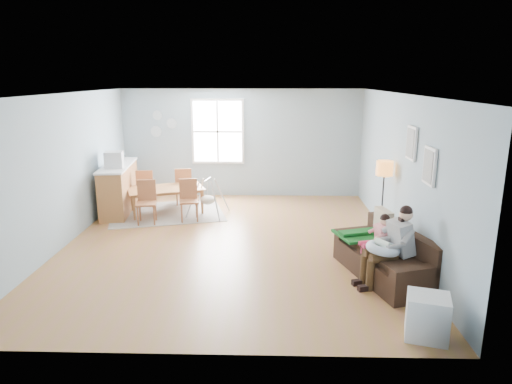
{
  "coord_description": "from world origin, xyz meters",
  "views": [
    {
      "loc": [
        0.69,
        -7.93,
        2.98
      ],
      "look_at": [
        0.46,
        -0.11,
        1.0
      ],
      "focal_mm": 32.0,
      "sensor_mm": 36.0,
      "label": 1
    }
  ],
  "objects_px": {
    "counter": "(119,188)",
    "storage_cube": "(426,317)",
    "floor_lamp": "(384,175)",
    "chair_sw": "(147,199)",
    "chair_ne": "(184,184)",
    "monitor": "(114,160)",
    "sofa": "(387,260)",
    "dining_table": "(167,201)",
    "baby_swing": "(208,199)",
    "chair_nw": "(145,186)",
    "father": "(392,244)",
    "toddler": "(379,234)",
    "chair_se": "(189,197)"
  },
  "relations": [
    {
      "from": "sofa",
      "to": "toddler",
      "type": "height_order",
      "value": "toddler"
    },
    {
      "from": "chair_ne",
      "to": "chair_se",
      "type": "bearing_deg",
      "value": -74.44
    },
    {
      "from": "chair_se",
      "to": "chair_nw",
      "type": "relative_size",
      "value": 0.98
    },
    {
      "from": "chair_ne",
      "to": "baby_swing",
      "type": "xyz_separation_m",
      "value": [
        0.68,
        -0.82,
        -0.14
      ]
    },
    {
      "from": "father",
      "to": "chair_se",
      "type": "bearing_deg",
      "value": 138.61
    },
    {
      "from": "monitor",
      "to": "toddler",
      "type": "bearing_deg",
      "value": -29.71
    },
    {
      "from": "dining_table",
      "to": "monitor",
      "type": "bearing_deg",
      "value": 172.13
    },
    {
      "from": "chair_se",
      "to": "chair_ne",
      "type": "relative_size",
      "value": 0.98
    },
    {
      "from": "floor_lamp",
      "to": "chair_sw",
      "type": "distance_m",
      "value": 4.79
    },
    {
      "from": "chair_sw",
      "to": "counter",
      "type": "height_order",
      "value": "counter"
    },
    {
      "from": "toddler",
      "to": "storage_cube",
      "type": "bearing_deg",
      "value": -85.11
    },
    {
      "from": "chair_ne",
      "to": "counter",
      "type": "bearing_deg",
      "value": -157.4
    },
    {
      "from": "father",
      "to": "counter",
      "type": "distance_m",
      "value": 6.34
    },
    {
      "from": "dining_table",
      "to": "chair_se",
      "type": "height_order",
      "value": "chair_se"
    },
    {
      "from": "floor_lamp",
      "to": "chair_nw",
      "type": "distance_m",
      "value": 5.43
    },
    {
      "from": "sofa",
      "to": "chair_sw",
      "type": "bearing_deg",
      "value": 149.6
    },
    {
      "from": "dining_table",
      "to": "monitor",
      "type": "relative_size",
      "value": 3.84
    },
    {
      "from": "dining_table",
      "to": "chair_nw",
      "type": "relative_size",
      "value": 1.82
    },
    {
      "from": "chair_sw",
      "to": "chair_nw",
      "type": "bearing_deg",
      "value": 106.0
    },
    {
      "from": "chair_nw",
      "to": "chair_ne",
      "type": "relative_size",
      "value": 1.0
    },
    {
      "from": "baby_swing",
      "to": "dining_table",
      "type": "bearing_deg",
      "value": 172.43
    },
    {
      "from": "father",
      "to": "chair_ne",
      "type": "height_order",
      "value": "father"
    },
    {
      "from": "chair_se",
      "to": "chair_nw",
      "type": "distance_m",
      "value": 1.5
    },
    {
      "from": "toddler",
      "to": "chair_nw",
      "type": "relative_size",
      "value": 0.85
    },
    {
      "from": "floor_lamp",
      "to": "chair_se",
      "type": "xyz_separation_m",
      "value": [
        -3.82,
        1.09,
        -0.74
      ]
    },
    {
      "from": "counter",
      "to": "sofa",
      "type": "bearing_deg",
      "value": -33.0
    },
    {
      "from": "storage_cube",
      "to": "monitor",
      "type": "distance_m",
      "value": 7.07
    },
    {
      "from": "father",
      "to": "dining_table",
      "type": "height_order",
      "value": "father"
    },
    {
      "from": "counter",
      "to": "baby_swing",
      "type": "height_order",
      "value": "counter"
    },
    {
      "from": "counter",
      "to": "monitor",
      "type": "relative_size",
      "value": 4.66
    },
    {
      "from": "counter",
      "to": "baby_swing",
      "type": "relative_size",
      "value": 2.13
    },
    {
      "from": "storage_cube",
      "to": "chair_se",
      "type": "bearing_deg",
      "value": 128.53
    },
    {
      "from": "floor_lamp",
      "to": "dining_table",
      "type": "height_order",
      "value": "floor_lamp"
    },
    {
      "from": "father",
      "to": "toddler",
      "type": "distance_m",
      "value": 0.44
    },
    {
      "from": "father",
      "to": "counter",
      "type": "relative_size",
      "value": 0.61
    },
    {
      "from": "dining_table",
      "to": "counter",
      "type": "xyz_separation_m",
      "value": [
        -1.1,
        0.13,
        0.26
      ]
    },
    {
      "from": "dining_table",
      "to": "chair_se",
      "type": "bearing_deg",
      "value": -59.32
    },
    {
      "from": "chair_nw",
      "to": "dining_table",
      "type": "bearing_deg",
      "value": -38.28
    },
    {
      "from": "counter",
      "to": "storage_cube",
      "type": "bearing_deg",
      "value": -44.0
    },
    {
      "from": "sofa",
      "to": "chair_sw",
      "type": "xyz_separation_m",
      "value": [
        -4.36,
        2.56,
        0.24
      ]
    },
    {
      "from": "floor_lamp",
      "to": "counter",
      "type": "distance_m",
      "value": 5.79
    },
    {
      "from": "sofa",
      "to": "storage_cube",
      "type": "xyz_separation_m",
      "value": [
        0.04,
        -1.68,
        -0.0
      ]
    },
    {
      "from": "sofa",
      "to": "dining_table",
      "type": "distance_m",
      "value": 5.23
    },
    {
      "from": "floor_lamp",
      "to": "monitor",
      "type": "xyz_separation_m",
      "value": [
        -5.44,
        1.33,
        0.02
      ]
    },
    {
      "from": "toddler",
      "to": "floor_lamp",
      "type": "xyz_separation_m",
      "value": [
        0.42,
        1.54,
        0.6
      ]
    },
    {
      "from": "dining_table",
      "to": "baby_swing",
      "type": "relative_size",
      "value": 1.75
    },
    {
      "from": "sofa",
      "to": "storage_cube",
      "type": "relative_size",
      "value": 3.5
    },
    {
      "from": "counter",
      "to": "dining_table",
      "type": "bearing_deg",
      "value": -6.61
    },
    {
      "from": "floor_lamp",
      "to": "chair_sw",
      "type": "xyz_separation_m",
      "value": [
        -4.66,
        0.87,
        -0.73
      ]
    },
    {
      "from": "chair_ne",
      "to": "monitor",
      "type": "height_order",
      "value": "monitor"
    }
  ]
}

